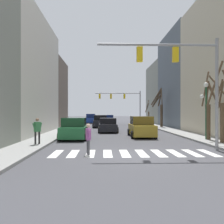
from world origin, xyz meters
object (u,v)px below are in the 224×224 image
at_px(street_lamp_right_corner, 206,99).
at_px(street_tree_left_near, 210,109).
at_px(traffic_signal_far, 123,99).
at_px(street_tree_left_mid, 148,114).
at_px(car_parked_left_mid, 108,120).
at_px(car_parked_left_near, 91,119).
at_px(street_tree_right_near, 160,108).
at_px(pedestrian_on_left_sidewalk, 88,136).
at_px(pedestrian_on_right_sidewalk, 37,129).
at_px(car_parked_right_far, 141,127).
at_px(traffic_signal_near, 183,69).
at_px(car_parked_left_far, 74,129).
at_px(street_tree_right_far, 222,109).
at_px(car_driving_away_lane, 108,126).
at_px(car_at_intersection, 100,122).

height_order(street_lamp_right_corner, street_tree_left_near, street_tree_left_near).
height_order(traffic_signal_far, street_tree_left_mid, traffic_signal_far).
bearing_deg(car_parked_left_mid, street_lamp_right_corner, 14.37).
xyz_separation_m(car_parked_left_near, street_tree_right_near, (10.15, -14.73, 1.94)).
height_order(street_lamp_right_corner, pedestrian_on_left_sidewalk, street_lamp_right_corner).
relative_size(traffic_signal_far, pedestrian_on_right_sidewalk, 4.83).
distance_m(traffic_signal_far, car_parked_right_far, 23.32).
xyz_separation_m(traffic_signal_near, car_parked_left_mid, (-3.67, 31.19, -3.86)).
xyz_separation_m(street_lamp_right_corner, car_parked_right_far, (-4.31, 3.58, -2.32)).
distance_m(car_parked_left_far, street_tree_right_far, 11.04).
xyz_separation_m(car_parked_right_far, car_driving_away_lane, (-2.84, 5.36, -0.12)).
relative_size(street_lamp_right_corner, car_parked_right_far, 0.91).
relative_size(car_parked_right_far, car_at_intersection, 1.04).
bearing_deg(street_lamp_right_corner, traffic_signal_far, 99.04).
distance_m(street_tree_left_near, street_tree_left_mid, 27.19).
height_order(car_parked_right_far, car_parked_left_near, car_parked_left_near).
height_order(car_driving_away_lane, car_parked_left_near, car_parked_left_near).
bearing_deg(traffic_signal_far, street_tree_right_near, -67.13).
bearing_deg(traffic_signal_near, street_tree_left_mid, 83.71).
relative_size(car_parked_left_near, street_tree_left_near, 0.84).
xyz_separation_m(street_lamp_right_corner, street_tree_right_far, (0.23, -2.14, -0.80)).
height_order(pedestrian_on_right_sidewalk, pedestrian_on_left_sidewalk, pedestrian_on_right_sidewalk).
bearing_deg(street_tree_right_far, pedestrian_on_right_sidewalk, -178.35).
distance_m(car_parked_left_far, street_tree_right_near, 17.82).
xyz_separation_m(traffic_signal_near, car_parked_left_far, (-6.83, 6.31, -3.83)).
height_order(pedestrian_on_right_sidewalk, street_tree_left_mid, street_tree_left_mid).
height_order(car_parked_left_far, car_parked_right_far, car_parked_right_far).
distance_m(car_parked_right_far, street_tree_left_near, 6.05).
distance_m(car_parked_left_far, pedestrian_on_right_sidewalk, 4.66).
distance_m(car_driving_away_lane, street_tree_right_near, 10.56).
bearing_deg(car_parked_left_far, traffic_signal_near, -132.76).
distance_m(car_parked_right_far, pedestrian_on_left_sidewalk, 10.20).
bearing_deg(pedestrian_on_right_sidewalk, traffic_signal_far, 27.28).
bearing_deg(car_parked_left_mid, traffic_signal_near, 6.72).
bearing_deg(street_tree_left_mid, street_tree_right_far, -90.22).
xyz_separation_m(pedestrian_on_left_sidewalk, street_tree_right_far, (8.64, 3.62, 1.41)).
bearing_deg(car_parked_left_far, car_at_intersection, -6.76).
distance_m(traffic_signal_near, pedestrian_on_left_sidewalk, 6.55).
relative_size(car_at_intersection, street_tree_left_near, 0.89).
relative_size(traffic_signal_near, car_parked_left_near, 1.63).
height_order(car_parked_left_near, street_tree_right_far, street_tree_right_far).
bearing_deg(car_parked_left_near, street_tree_right_near, -145.42).
bearing_deg(car_at_intersection, car_parked_right_far, 14.79).
height_order(traffic_signal_far, car_parked_left_mid, traffic_signal_far).
bearing_deg(street_tree_left_near, traffic_signal_near, -127.24).
height_order(car_parked_left_near, street_tree_left_mid, street_tree_left_mid).
bearing_deg(street_lamp_right_corner, pedestrian_on_left_sidewalk, -145.61).
height_order(street_tree_right_far, street_tree_right_near, street_tree_right_far).
relative_size(pedestrian_on_left_sidewalk, street_tree_left_near, 0.31).
relative_size(street_tree_left_near, street_tree_right_near, 0.94).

